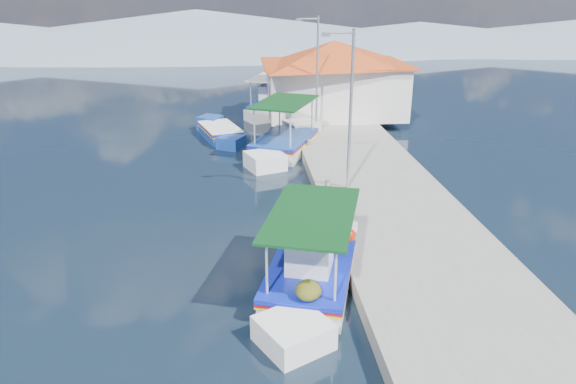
{
  "coord_description": "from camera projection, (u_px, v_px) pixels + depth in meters",
  "views": [
    {
      "loc": [
        0.56,
        -17.22,
        7.86
      ],
      "look_at": [
        2.05,
        -0.37,
        1.3
      ],
      "focal_mm": 33.03,
      "sensor_mm": 36.0,
      "label": 1
    }
  ],
  "objects": [
    {
      "name": "lamp_post_far",
      "position": [
        316.0,
        68.0,
        27.98
      ],
      "size": [
        1.21,
        0.14,
        6.0
      ],
      "color": "#A5A8AD",
      "rests_on": "quay"
    },
    {
      "name": "caique_blue_hull",
      "position": [
        221.0,
        133.0,
        29.41
      ],
      "size": [
        2.86,
        5.6,
        1.04
      ],
      "rotation": [
        0.0,
        0.0,
        -0.3
      ],
      "color": "navy",
      "rests_on": "ground"
    },
    {
      "name": "lamp_post_near",
      "position": [
        348.0,
        103.0,
        19.62
      ],
      "size": [
        1.21,
        0.14,
        6.0
      ],
      "color": "#A5A8AD",
      "rests_on": "quay"
    },
    {
      "name": "ground",
      "position": [
        230.0,
        224.0,
        18.79
      ],
      "size": [
        160.0,
        160.0,
        0.0
      ],
      "primitive_type": "plane",
      "color": "black",
      "rests_on": "ground"
    },
    {
      "name": "caique_green_canopy",
      "position": [
        284.0,
        144.0,
        26.85
      ],
      "size": [
        4.32,
        7.13,
        2.92
      ],
      "rotation": [
        0.0,
        0.0,
        0.42
      ],
      "color": "white",
      "rests_on": "ground"
    },
    {
      "name": "harbor_building",
      "position": [
        334.0,
        77.0,
        32.22
      ],
      "size": [
        10.49,
        10.49,
        4.4
      ],
      "color": "silver",
      "rests_on": "quay"
    },
    {
      "name": "main_caique",
      "position": [
        310.0,
        269.0,
        14.81
      ],
      "size": [
        3.56,
        7.26,
        2.49
      ],
      "rotation": [
        0.0,
        0.0,
        0.28
      ],
      "color": "white",
      "rests_on": "ground"
    },
    {
      "name": "quay",
      "position": [
        358.0,
        161.0,
        24.75
      ],
      "size": [
        5.0,
        44.0,
        0.5
      ],
      "primitive_type": "cube",
      "color": "gray",
      "rests_on": "ground"
    },
    {
      "name": "caique_far",
      "position": [
        271.0,
        105.0,
        35.47
      ],
      "size": [
        3.84,
        7.03,
        2.62
      ],
      "rotation": [
        0.0,
        0.0,
        0.35
      ],
      "color": "white",
      "rests_on": "ground"
    },
    {
      "name": "bollards",
      "position": [
        316.0,
        159.0,
        23.74
      ],
      "size": [
        0.2,
        17.2,
        0.3
      ],
      "color": "#A5A8AD",
      "rests_on": "quay"
    },
    {
      "name": "mountain_ridge",
      "position": [
        285.0,
        34.0,
        70.6
      ],
      "size": [
        171.4,
        96.0,
        5.5
      ],
      "color": "slate",
      "rests_on": "ground"
    }
  ]
}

